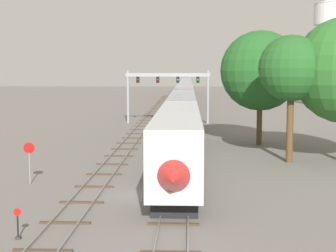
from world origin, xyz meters
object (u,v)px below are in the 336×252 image
(passenger_train, at_px, (185,95))
(switch_stand, at_px, (18,228))
(water_tower, at_px, (335,25))
(stop_sign, at_px, (29,157))
(trackside_tree_mid, at_px, (260,71))
(trackside_tree_right, at_px, (291,69))
(signal_gantry, at_px, (168,85))

(passenger_train, relative_size, switch_stand, 109.47)
(switch_stand, bearing_deg, water_tower, 65.81)
(water_tower, relative_size, stop_sign, 7.58)
(water_tower, xyz_separation_m, trackside_tree_mid, (-21.65, -51.73, -8.96))
(trackside_tree_right, bearing_deg, switch_stand, -128.82)
(switch_stand, height_order, trackside_tree_right, trackside_tree_right)
(switch_stand, xyz_separation_m, trackside_tree_right, (16.30, 20.25, 7.30))
(passenger_train, distance_m, signal_gantry, 31.51)
(switch_stand, height_order, stop_sign, stop_sign)
(switch_stand, bearing_deg, signal_gantry, 84.56)
(passenger_train, bearing_deg, water_tower, -0.66)
(signal_gantry, distance_m, trackside_tree_right, 32.82)
(signal_gantry, height_order, trackside_tree_mid, trackside_tree_mid)
(signal_gantry, distance_m, stop_sign, 40.75)
(switch_stand, distance_m, stop_sign, 11.55)
(signal_gantry, distance_m, switch_stand, 51.40)
(trackside_tree_right, bearing_deg, water_tower, 71.62)
(signal_gantry, bearing_deg, passenger_train, 85.89)
(trackside_tree_mid, bearing_deg, switch_stand, -116.64)
(signal_gantry, xyz_separation_m, water_tower, (31.93, 30.95, 11.01))
(passenger_train, xyz_separation_m, water_tower, (29.68, -0.34, 13.96))
(passenger_train, distance_m, switch_stand, 82.55)
(stop_sign, height_order, trackside_tree_right, trackside_tree_right)
(signal_gantry, xyz_separation_m, trackside_tree_mid, (10.28, -20.78, 2.05))
(signal_gantry, relative_size, water_tower, 0.55)
(passenger_train, xyz_separation_m, trackside_tree_mid, (8.03, -52.07, 5.00))
(water_tower, xyz_separation_m, switch_stand, (-36.78, -81.88, -16.06))
(stop_sign, bearing_deg, trackside_tree_mid, 46.59)
(stop_sign, bearing_deg, switch_stand, -75.35)
(passenger_train, bearing_deg, signal_gantry, -94.11)
(switch_stand, height_order, trackside_tree_mid, trackside_tree_mid)
(passenger_train, xyz_separation_m, signal_gantry, (-2.25, -31.29, 2.95))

